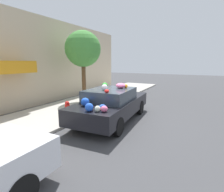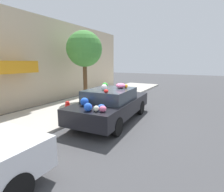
% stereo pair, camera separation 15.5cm
% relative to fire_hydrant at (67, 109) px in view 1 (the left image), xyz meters
% --- Properties ---
extents(ground_plane, '(60.00, 60.00, 0.00)m').
position_rel_fire_hydrant_xyz_m(ground_plane, '(0.85, -1.64, -0.45)').
color(ground_plane, '#424244').
extents(sidewalk_curb, '(24.00, 3.20, 0.11)m').
position_rel_fire_hydrant_xyz_m(sidewalk_curb, '(0.85, 1.06, -0.40)').
color(sidewalk_curb, '#B2ADA3').
rests_on(sidewalk_curb, ground).
extents(building_facade, '(18.00, 1.20, 4.88)m').
position_rel_fire_hydrant_xyz_m(building_facade, '(0.78, 3.28, 1.97)').
color(building_facade, '#C6B293').
rests_on(building_facade, ground).
extents(street_tree, '(2.06, 2.06, 4.06)m').
position_rel_fire_hydrant_xyz_m(street_tree, '(3.05, 1.40, 2.66)').
color(street_tree, brown).
rests_on(street_tree, sidewalk_curb).
extents(fire_hydrant, '(0.20, 0.20, 0.70)m').
position_rel_fire_hydrant_xyz_m(fire_hydrant, '(0.00, 0.00, 0.00)').
color(fire_hydrant, red).
rests_on(fire_hydrant, sidewalk_curb).
extents(art_car, '(4.46, 2.06, 1.57)m').
position_rel_fire_hydrant_xyz_m(art_car, '(0.80, -1.65, 0.27)').
color(art_car, black).
rests_on(art_car, ground).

